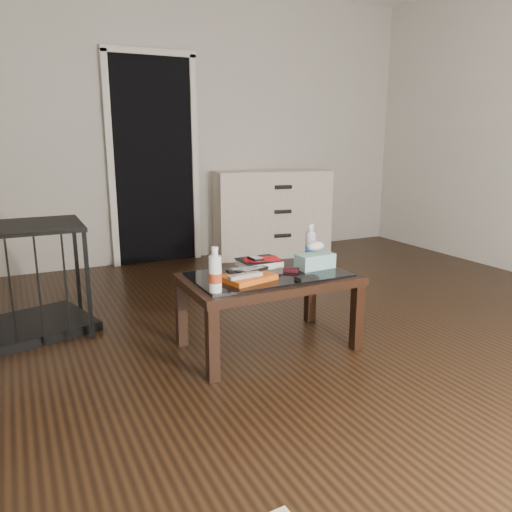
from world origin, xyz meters
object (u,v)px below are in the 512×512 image
(coffee_table, at_px, (268,284))
(tissue_box, at_px, (315,261))
(dresser, at_px, (271,213))
(water_bottle_right, at_px, (311,243))
(textbook, at_px, (259,263))
(pet_crate, at_px, (13,301))
(water_bottle_left, at_px, (215,270))

(coffee_table, bearing_deg, tissue_box, -3.08)
(coffee_table, relative_size, dresser, 0.79)
(coffee_table, distance_m, water_bottle_right, 0.46)
(textbook, bearing_deg, pet_crate, 152.31)
(coffee_table, bearing_deg, water_bottle_left, -154.69)
(coffee_table, bearing_deg, pet_crate, 147.35)
(dresser, bearing_deg, textbook, -109.75)
(water_bottle_right, bearing_deg, coffee_table, -157.90)
(water_bottle_right, bearing_deg, dresser, 68.97)
(dresser, height_order, textbook, dresser)
(coffee_table, distance_m, textbook, 0.19)
(water_bottle_right, distance_m, tissue_box, 0.20)
(pet_crate, height_order, tissue_box, pet_crate)
(coffee_table, distance_m, dresser, 2.47)
(pet_crate, xyz_separation_m, tissue_box, (1.69, -0.90, 0.28))
(textbook, bearing_deg, tissue_box, -33.73)
(pet_crate, bearing_deg, coffee_table, -48.34)
(coffee_table, distance_m, water_bottle_left, 0.49)
(dresser, distance_m, textbook, 2.31)
(dresser, height_order, water_bottle_left, dresser)
(pet_crate, bearing_deg, dresser, 11.36)
(water_bottle_left, bearing_deg, pet_crate, 131.85)
(coffee_table, xyz_separation_m, tissue_box, (0.31, -0.02, 0.11))
(textbook, distance_m, water_bottle_left, 0.58)
(coffee_table, bearing_deg, dresser, 61.88)
(textbook, relative_size, water_bottle_left, 1.05)
(dresser, xyz_separation_m, tissue_box, (-0.85, -2.19, 0.06))
(dresser, relative_size, pet_crate, 1.23)
(dresser, xyz_separation_m, water_bottle_right, (-0.78, -2.02, 0.13))
(textbook, relative_size, water_bottle_right, 1.05)
(water_bottle_left, xyz_separation_m, water_bottle_right, (0.80, 0.35, 0.00))
(pet_crate, distance_m, tissue_box, 1.93)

